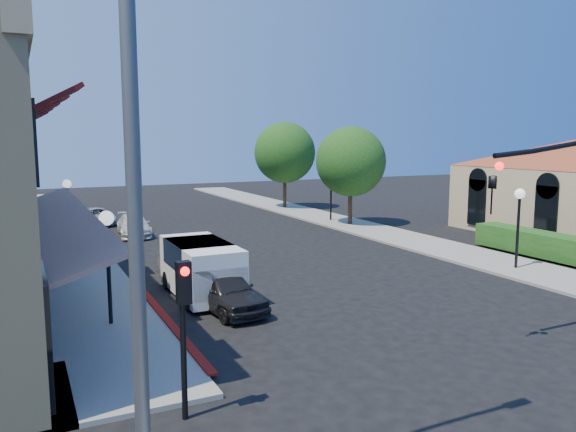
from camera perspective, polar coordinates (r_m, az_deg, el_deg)
name	(u,v)px	position (r m, az deg, el deg)	size (l,w,h in m)	color
ground	(525,375)	(15.26, 22.90, -14.66)	(120.00, 120.00, 0.00)	black
sidewalk_left	(59,232)	(36.64, -22.28, -1.54)	(3.50, 50.00, 0.12)	gray
sidewalk_right	(313,215)	(41.49, 2.58, 0.09)	(3.50, 50.00, 0.12)	gray
curb_red_strip	(164,320)	(18.49, -12.53, -10.24)	(0.25, 10.00, 0.06)	maroon
hedge	(547,259)	(29.47, 24.86, -3.98)	(1.40, 8.00, 1.10)	#1A4A15
street_tree_a	(351,162)	(36.84, 6.40, 5.52)	(4.56, 4.56, 6.48)	#302213
street_tree_b	(285,153)	(45.60, -0.34, 6.46)	(4.94, 4.94, 7.02)	#302213
secondary_signal	(184,311)	(11.43, -10.56, -9.43)	(0.28, 0.42, 3.32)	black
cobra_streetlight	(161,172)	(7.35, -12.74, 4.37)	(3.60, 0.25, 9.31)	#595B5E
lamppost_left_near	(107,239)	(17.55, -17.89, -2.19)	(0.44, 0.44, 3.57)	black
lamppost_left_far	(68,196)	(31.37, -21.49, 1.94)	(0.44, 0.44, 3.57)	black
lamppost_right_near	(519,208)	(25.99, 22.42, 0.76)	(0.44, 0.44, 3.57)	black
lamppost_right_far	(331,182)	(38.48, 4.40, 3.47)	(0.44, 0.44, 3.57)	black
white_van	(201,266)	(20.51, -8.79, -5.00)	(2.00, 4.48, 1.98)	white
parked_car_a	(225,291)	(18.91, -6.38, -7.58)	(1.57, 3.91, 1.33)	black
parked_car_b	(178,265)	(23.44, -11.08, -4.86)	(1.22, 3.50, 1.15)	#9C9FA1
parked_car_c	(134,225)	(34.20, -15.41, -0.92)	(1.74, 4.29, 1.24)	silver
parked_car_d	(97,216)	(39.36, -18.86, -0.03)	(1.83, 3.96, 1.10)	#B9BDBF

